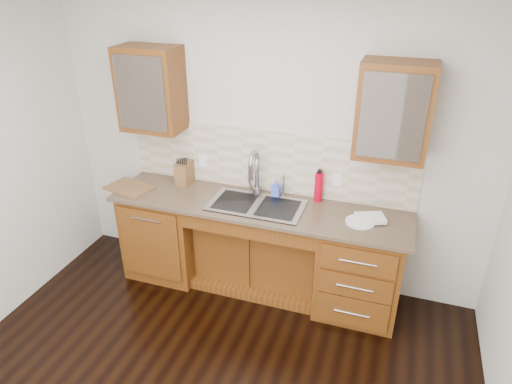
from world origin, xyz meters
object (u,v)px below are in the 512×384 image
(plate, at_px, (360,222))
(cutting_board, at_px, (129,188))
(knife_block, at_px, (184,173))
(water_bottle, at_px, (319,187))
(soap_bottle, at_px, (276,189))

(plate, xyz_separation_m, cutting_board, (-2.17, -0.06, 0.00))
(plate, distance_m, knife_block, 1.73)
(water_bottle, xyz_separation_m, knife_block, (-1.30, -0.05, -0.03))
(plate, bearing_deg, water_bottle, 146.22)
(water_bottle, distance_m, knife_block, 1.30)
(water_bottle, relative_size, knife_block, 1.24)
(soap_bottle, distance_m, water_bottle, 0.39)
(soap_bottle, height_order, water_bottle, water_bottle)
(water_bottle, relative_size, cutting_board, 0.65)
(soap_bottle, relative_size, water_bottle, 0.57)
(knife_block, bearing_deg, soap_bottle, 0.38)
(cutting_board, bearing_deg, soap_bottle, 12.15)
(soap_bottle, height_order, cutting_board, soap_bottle)
(water_bottle, relative_size, plate, 1.12)
(knife_block, relative_size, cutting_board, 0.52)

